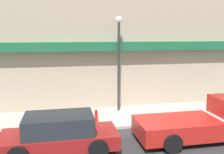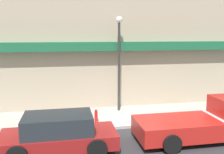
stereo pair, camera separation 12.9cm
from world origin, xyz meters
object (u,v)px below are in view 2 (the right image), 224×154
object	(u,v)px
street_lamp	(119,53)
parked_car	(58,133)
pickup_truck	(210,121)
fire_hydrant	(96,116)

from	to	relation	value
street_lamp	parked_car	bearing A→B (deg)	-127.44
pickup_truck	parked_car	distance (m)	6.46
pickup_truck	parked_car	world-z (taller)	pickup_truck
street_lamp	fire_hydrant	bearing A→B (deg)	-130.39
pickup_truck	parked_car	xyz separation A→B (m)	(-6.46, -0.00, -0.05)
pickup_truck	fire_hydrant	xyz separation A→B (m)	(-4.68, 2.53, -0.31)
parked_car	street_lamp	distance (m)	6.16
fire_hydrant	street_lamp	distance (m)	3.87
parked_car	street_lamp	xyz separation A→B (m)	(3.35, 4.37, 2.77)
parked_car	street_lamp	bearing A→B (deg)	53.89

